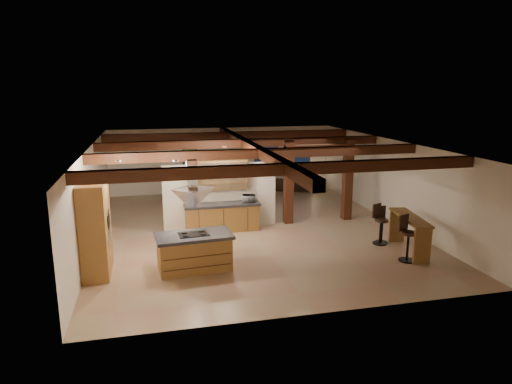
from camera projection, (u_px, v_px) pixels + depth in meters
ground at (252, 230)px, 15.31m from camera, size 12.00×12.00×0.00m
room_walls at (252, 178)px, 14.91m from camera, size 12.00×12.00×12.00m
ceiling_beams at (252, 148)px, 14.69m from camera, size 10.00×12.00×0.28m
timber_posts at (319, 172)px, 15.94m from camera, size 2.50×0.30×2.90m
partition_wall at (220, 196)px, 15.31m from camera, size 3.80×0.18×2.20m
pantry_cabinet at (95, 228)px, 11.53m from camera, size 0.67×1.60×2.40m
back_counter at (222, 217)px, 15.08m from camera, size 2.50×0.66×0.94m
upper_display_cabinet at (221, 175)px, 14.96m from camera, size 1.80×0.36×0.95m
range_hood at (193, 203)px, 11.59m from camera, size 1.10×1.10×1.40m
back_windows at (283, 157)px, 21.22m from camera, size 2.70×0.07×1.70m
framed_art at (190, 156)px, 20.22m from camera, size 0.65×0.05×0.85m
recessed_cans at (176, 156)px, 12.27m from camera, size 3.16×2.46×0.03m
kitchen_island at (194, 251)px, 11.88m from camera, size 2.04×1.20×0.97m
dining_table at (217, 203)px, 17.65m from camera, size 1.67×0.98×0.58m
sofa at (290, 184)px, 21.13m from camera, size 2.12×1.39×0.58m
microwave at (249, 198)px, 15.15m from camera, size 0.49×0.40×0.24m
bar_counter at (409, 228)px, 13.08m from camera, size 0.84×2.09×1.07m
side_table at (316, 183)px, 21.38m from camera, size 0.60×0.60×0.58m
table_lamp at (316, 171)px, 21.26m from camera, size 0.30×0.30×0.35m
bar_stool_a at (407, 238)px, 12.44m from camera, size 0.48×0.49×1.28m
bar_stool_b at (382, 224)px, 13.94m from camera, size 0.39×0.39×1.12m
bar_stool_c at (380, 224)px, 13.81m from camera, size 0.46×0.47×1.22m
dining_chairs at (217, 197)px, 17.59m from camera, size 2.05×2.05×1.07m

